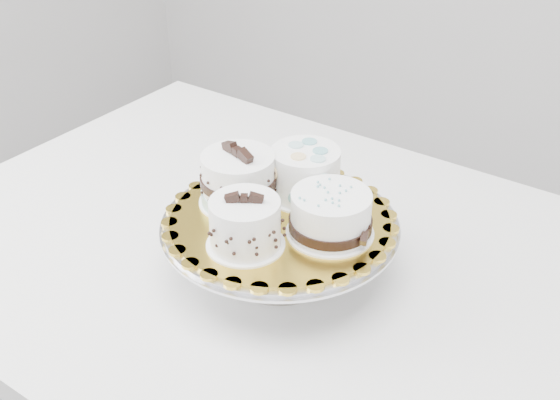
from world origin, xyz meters
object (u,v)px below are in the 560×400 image
Objects in this scene: cake_stand at (280,237)px; cake_ribbon at (331,216)px; table at (297,297)px; cake_banded at (238,181)px; cake_swirl at (245,225)px; cake_board at (280,219)px; cake_dots at (305,173)px.

cake_ribbon reaches higher than cake_stand.
cake_banded reaches higher than table.
cake_banded is 0.94× the size of cake_ribbon.
cake_board is at bearing 57.36° from cake_swirl.
cake_banded is at bearing 99.18° from cake_swirl.
cake_swirl is (0.00, -0.08, 0.03)m from cake_board.
table is 3.68× the size of cake_stand.
cake_banded is (-0.07, -0.04, 0.20)m from table.
cake_swirl is 0.12m from cake_ribbon.
cake_board reaches higher than table.
cake_ribbon reaches higher than cake_board.
cake_dots reaches higher than cake_board.
table is at bearing 85.28° from cake_board.
cake_dots is (-0.01, 0.15, 0.01)m from cake_swirl.
cake_board is 0.08m from cake_banded.
cake_banded reaches higher than cake_ribbon.
cake_board is (-0.00, -0.04, 0.17)m from table.
cake_stand is 2.75× the size of cake_dots.
cake_ribbon is (0.15, 0.01, -0.01)m from cake_banded.
cake_swirl reaches higher than cake_board.
cake_stand reaches higher than table.
cake_board reaches higher than cake_stand.
cake_banded is at bearing -136.67° from cake_dots.
cake_banded is at bearing -179.70° from cake_stand.
cake_banded reaches higher than cake_stand.
cake_banded reaches higher than cake_swirl.
cake_swirl is at bearing -151.58° from cake_ribbon.
cake_swirl is 0.15m from cake_dots.
table is 10.11× the size of cake_dots.
cake_swirl reaches higher than cake_ribbon.
table is at bearing 135.59° from cake_ribbon.
cake_board is 0.08m from cake_ribbon.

